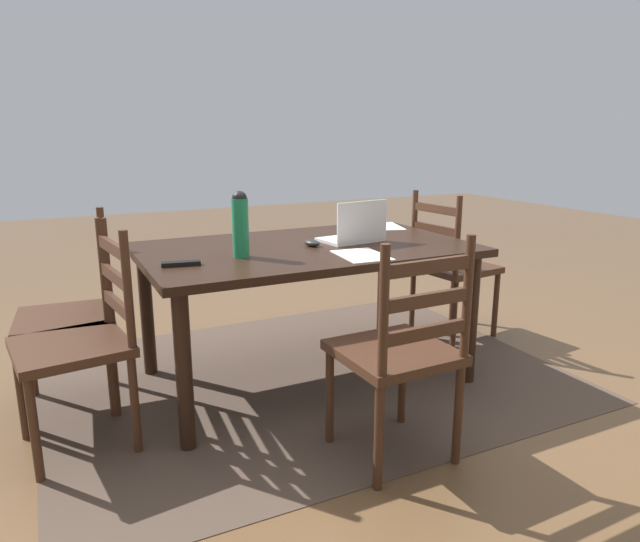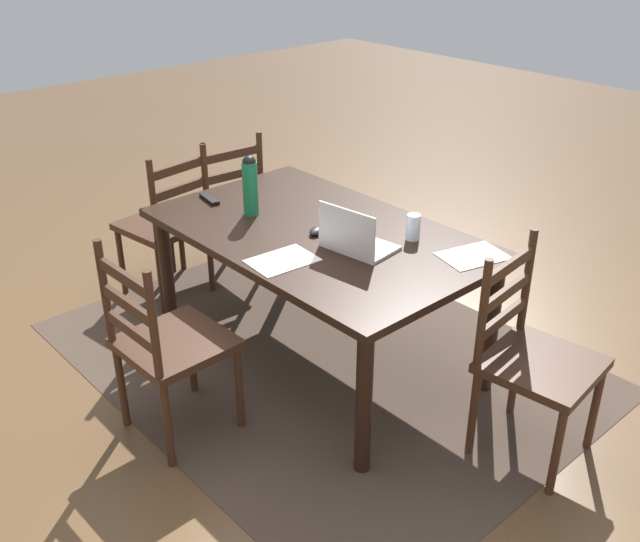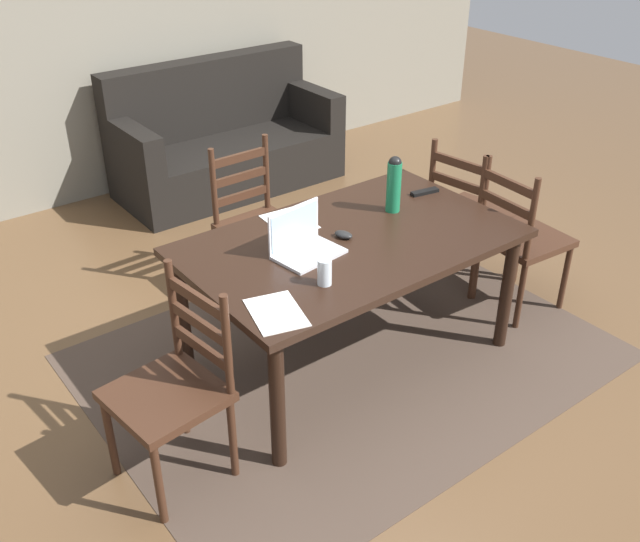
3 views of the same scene
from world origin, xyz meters
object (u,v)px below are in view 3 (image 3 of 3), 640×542
Objects in this scene: drinking_glass at (325,272)px; chair_left_near at (174,389)px; chair_far_head at (257,225)px; computer_mouse at (343,235)px; tv_remote at (425,192)px; water_bottle at (394,183)px; dining_table at (350,253)px; laptop at (302,242)px; chair_right_far at (469,215)px; chair_right_near at (520,239)px; couch at (224,143)px.

chair_left_near is at bearing 174.89° from drinking_glass.
chair_far_head is 7.56× the size of drinking_glass.
chair_left_near and chair_far_head have the same top height.
computer_mouse is 0.72m from tv_remote.
water_bottle is at bearing 11.74° from chair_left_near.
water_bottle is 0.44m from computer_mouse.
laptop is (-0.28, 0.03, 0.14)m from dining_table.
dining_table is 1.77× the size of chair_right_far.
chair_right_far is 7.56× the size of drinking_glass.
chair_right_far reaches higher than computer_mouse.
drinking_glass is (-0.76, -0.38, -0.10)m from water_bottle.
chair_far_head is at bearing 43.89° from chair_left_near.
tv_remote is at bearing 13.93° from dining_table.
chair_right_far is 1.00× the size of chair_right_near.
chair_far_head is at bearing 71.97° from laptop.
chair_far_head reaches higher than drinking_glass.
couch is (1.84, 2.68, -0.11)m from chair_left_near.
tv_remote is at bearing -45.99° from chair_far_head.
chair_right_far is at bearing 89.96° from chair_right_near.
chair_left_near reaches higher than computer_mouse.
water_bottle is (1.52, 0.32, 0.44)m from chair_left_near.
laptop is 0.26m from computer_mouse.
drinking_glass is (-0.37, -1.15, 0.34)m from chair_far_head.
tv_remote is (0.71, 0.14, -0.01)m from computer_mouse.
couch is at bearing 74.12° from dining_table.
couch is at bearing 55.62° from chair_left_near.
chair_right_far reaches higher than drinking_glass.
chair_right_near is (2.26, -0.00, 0.00)m from chair_left_near.
tv_remote is at bearing 10.52° from water_bottle.
chair_far_head is 9.50× the size of computer_mouse.
laptop is 0.31m from drinking_glass.
chair_right_near is 2.75× the size of laptop.
couch is 5.75× the size of water_bottle.
chair_right_far reaches higher than dining_table.
chair_right_near is at bearing -43.89° from chair_far_head.
tv_remote reaches higher than dining_table.
tv_remote is at bearing 8.25° from laptop.
chair_right_far is 0.40m from chair_right_near.
couch is 2.45m from water_bottle.
chair_right_near is at bearing -23.25° from water_bottle.
chair_right_far is at bearing 6.53° from water_bottle.
computer_mouse is (-0.73, -2.45, 0.40)m from couch.
chair_far_head is at bearing 54.28° from tv_remote.
chair_right_far is (1.13, 0.20, -0.20)m from dining_table.
chair_left_near is 2.75× the size of laptop.
chair_right_near reaches higher than dining_table.
laptop is at bearing -111.89° from couch.
water_bottle reaches higher than chair_far_head.
chair_left_near is 1.00× the size of chair_right_far.
dining_table is at bearing -89.93° from chair_far_head.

